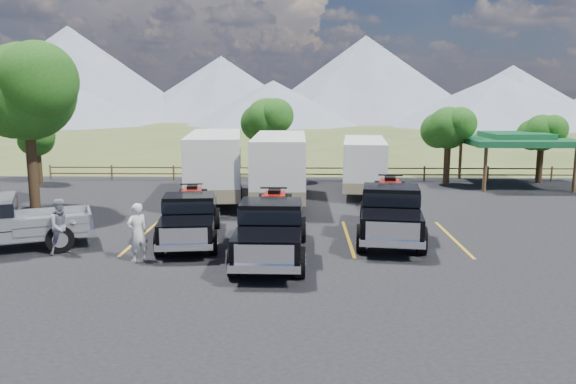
{
  "coord_description": "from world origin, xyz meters",
  "views": [
    {
      "loc": [
        0.2,
        -16.95,
        5.47
      ],
      "look_at": [
        -0.34,
        5.26,
        1.6
      ],
      "focal_mm": 35.0,
      "sensor_mm": 36.0,
      "label": 1
    }
  ],
  "objects_px": {
    "rig_right": "(390,209)",
    "person_b": "(62,226)",
    "rig_left": "(190,215)",
    "person_a": "(137,232)",
    "rig_center": "(272,226)",
    "trailer_center": "(280,168)",
    "trailer_left": "(215,166)",
    "pavilion": "(515,140)",
    "tree_big_nw": "(26,92)",
    "trailer_right": "(364,165)"
  },
  "relations": [
    {
      "from": "rig_right",
      "to": "person_b",
      "type": "distance_m",
      "value": 11.94
    },
    {
      "from": "tree_big_nw",
      "to": "rig_left",
      "type": "xyz_separation_m",
      "value": [
        8.57,
        -5.5,
        -4.6
      ]
    },
    {
      "from": "trailer_center",
      "to": "trailer_right",
      "type": "xyz_separation_m",
      "value": [
        4.57,
        2.95,
        -0.22
      ]
    },
    {
      "from": "person_a",
      "to": "rig_left",
      "type": "bearing_deg",
      "value": -155.39
    },
    {
      "from": "tree_big_nw",
      "to": "trailer_left",
      "type": "relative_size",
      "value": 0.78
    },
    {
      "from": "person_a",
      "to": "rig_right",
      "type": "bearing_deg",
      "value": 159.75
    },
    {
      "from": "pavilion",
      "to": "trailer_left",
      "type": "height_order",
      "value": "trailer_left"
    },
    {
      "from": "person_b",
      "to": "person_a",
      "type": "bearing_deg",
      "value": -57.62
    },
    {
      "from": "tree_big_nw",
      "to": "trailer_left",
      "type": "height_order",
      "value": "tree_big_nw"
    },
    {
      "from": "trailer_center",
      "to": "person_b",
      "type": "height_order",
      "value": "trailer_center"
    },
    {
      "from": "person_b",
      "to": "rig_right",
      "type": "bearing_deg",
      "value": -28.84
    },
    {
      "from": "rig_right",
      "to": "person_b",
      "type": "height_order",
      "value": "rig_right"
    },
    {
      "from": "tree_big_nw",
      "to": "rig_left",
      "type": "bearing_deg",
      "value": -32.71
    },
    {
      "from": "trailer_center",
      "to": "person_b",
      "type": "xyz_separation_m",
      "value": [
        -7.14,
        -9.53,
        -0.82
      ]
    },
    {
      "from": "rig_center",
      "to": "trailer_center",
      "type": "xyz_separation_m",
      "value": [
        -0.08,
        9.69,
        0.73
      ]
    },
    {
      "from": "rig_left",
      "to": "person_a",
      "type": "distance_m",
      "value": 2.98
    },
    {
      "from": "rig_right",
      "to": "trailer_left",
      "type": "xyz_separation_m",
      "value": [
        -7.86,
        7.31,
        0.73
      ]
    },
    {
      "from": "tree_big_nw",
      "to": "rig_right",
      "type": "bearing_deg",
      "value": -16.47
    },
    {
      "from": "pavilion",
      "to": "trailer_right",
      "type": "xyz_separation_m",
      "value": [
        -9.32,
        -2.91,
        -1.19
      ]
    },
    {
      "from": "rig_right",
      "to": "trailer_left",
      "type": "bearing_deg",
      "value": 144.63
    },
    {
      "from": "trailer_center",
      "to": "person_a",
      "type": "height_order",
      "value": "trailer_center"
    },
    {
      "from": "person_a",
      "to": "trailer_right",
      "type": "bearing_deg",
      "value": -165.33
    },
    {
      "from": "pavilion",
      "to": "person_a",
      "type": "distance_m",
      "value": 24.42
    },
    {
      "from": "trailer_left",
      "to": "tree_big_nw",
      "type": "bearing_deg",
      "value": -169.24
    },
    {
      "from": "rig_left",
      "to": "rig_center",
      "type": "bearing_deg",
      "value": -40.2
    },
    {
      "from": "tree_big_nw",
      "to": "person_a",
      "type": "distance_m",
      "value": 11.96
    },
    {
      "from": "rig_left",
      "to": "trailer_left",
      "type": "distance_m",
      "value": 8.08
    },
    {
      "from": "trailer_center",
      "to": "trailer_right",
      "type": "distance_m",
      "value": 5.44
    },
    {
      "from": "rig_right",
      "to": "person_a",
      "type": "distance_m",
      "value": 9.45
    },
    {
      "from": "pavilion",
      "to": "person_b",
      "type": "xyz_separation_m",
      "value": [
        -21.02,
        -15.38,
        -1.79
      ]
    },
    {
      "from": "rig_right",
      "to": "person_b",
      "type": "xyz_separation_m",
      "value": [
        -11.64,
        -2.63,
        -0.12
      ]
    },
    {
      "from": "trailer_left",
      "to": "person_b",
      "type": "distance_m",
      "value": 10.67
    },
    {
      "from": "pavilion",
      "to": "rig_right",
      "type": "xyz_separation_m",
      "value": [
        -9.38,
        -12.75,
        -1.66
      ]
    },
    {
      "from": "rig_center",
      "to": "trailer_right",
      "type": "distance_m",
      "value": 13.42
    },
    {
      "from": "trailer_center",
      "to": "trailer_right",
      "type": "relative_size",
      "value": 1.13
    },
    {
      "from": "tree_big_nw",
      "to": "trailer_left",
      "type": "distance_m",
      "value": 9.46
    },
    {
      "from": "pavilion",
      "to": "person_a",
      "type": "height_order",
      "value": "pavilion"
    },
    {
      "from": "rig_right",
      "to": "tree_big_nw",
      "type": "bearing_deg",
      "value": 171.08
    },
    {
      "from": "rig_left",
      "to": "person_a",
      "type": "xyz_separation_m",
      "value": [
        -1.2,
        -2.73,
        0.02
      ]
    },
    {
      "from": "rig_center",
      "to": "person_b",
      "type": "relative_size",
      "value": 3.4
    },
    {
      "from": "rig_center",
      "to": "trailer_center",
      "type": "bearing_deg",
      "value": 91.11
    },
    {
      "from": "pavilion",
      "to": "person_a",
      "type": "bearing_deg",
      "value": -138.29
    },
    {
      "from": "person_a",
      "to": "person_b",
      "type": "bearing_deg",
      "value": -57.71
    },
    {
      "from": "rig_right",
      "to": "person_a",
      "type": "bearing_deg",
      "value": -151.04
    },
    {
      "from": "rig_center",
      "to": "person_a",
      "type": "xyz_separation_m",
      "value": [
        -4.37,
        -0.66,
        -0.07
      ]
    },
    {
      "from": "trailer_left",
      "to": "person_a",
      "type": "xyz_separation_m",
      "value": [
        -0.94,
        -10.76,
        -0.84
      ]
    },
    {
      "from": "rig_left",
      "to": "person_a",
      "type": "relative_size",
      "value": 3.15
    },
    {
      "from": "rig_center",
      "to": "tree_big_nw",
      "type": "bearing_deg",
      "value": 147.82
    },
    {
      "from": "pavilion",
      "to": "rig_left",
      "type": "height_order",
      "value": "pavilion"
    },
    {
      "from": "rig_left",
      "to": "rig_center",
      "type": "distance_m",
      "value": 3.79
    }
  ]
}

